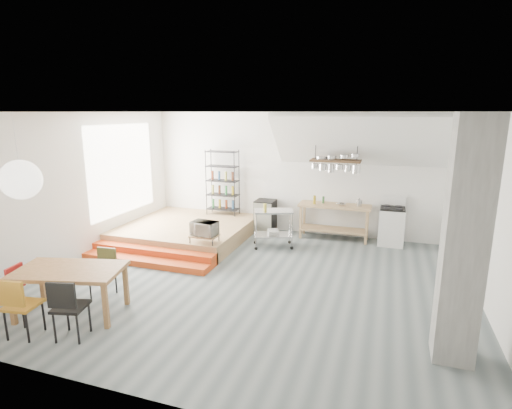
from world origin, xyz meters
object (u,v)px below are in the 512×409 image
(stove, at_px, (391,226))
(mini_fridge, at_px, (265,216))
(dining_table, at_px, (70,274))
(rolling_cart, at_px, (273,223))

(stove, xyz_separation_m, mini_fridge, (-3.26, 0.04, -0.04))
(stove, relative_size, dining_table, 0.65)
(stove, relative_size, rolling_cart, 1.13)
(dining_table, xyz_separation_m, mini_fridge, (1.60, 5.36, -0.25))
(stove, distance_m, mini_fridge, 3.26)
(stove, xyz_separation_m, dining_table, (-4.85, -5.32, 0.21))
(dining_table, bearing_deg, rolling_cart, 48.57)
(rolling_cart, bearing_deg, mini_fridge, 95.26)
(stove, distance_m, dining_table, 7.20)
(rolling_cart, bearing_deg, dining_table, -137.74)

